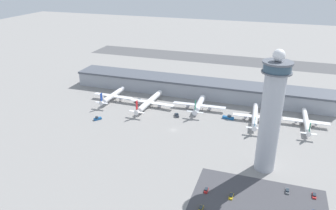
{
  "coord_description": "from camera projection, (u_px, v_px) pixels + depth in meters",
  "views": [
    {
      "loc": [
        61.13,
        -193.56,
        105.99
      ],
      "look_at": [
        -7.13,
        9.67,
        13.94
      ],
      "focal_mm": 35.0,
      "sensor_mm": 36.0,
      "label": 1
    }
  ],
  "objects": [
    {
      "name": "car_blue_compact",
      "position": [
        201.0,
        209.0,
        153.62
      ],
      "size": [
        1.81,
        4.64,
        1.56
      ],
      "color": "black",
      "rests_on": "ground"
    },
    {
      "name": "car_white_wagon",
      "position": [
        206.0,
        190.0,
        166.26
      ],
      "size": [
        1.8,
        4.29,
        1.51
      ],
      "color": "black",
      "rests_on": "ground"
    },
    {
      "name": "service_truck_fuel",
      "position": [
        140.0,
        101.0,
        273.55
      ],
      "size": [
        8.67,
        3.96,
        3.04
      ],
      "color": "black",
      "rests_on": "ground"
    },
    {
      "name": "service_truck_baggage",
      "position": [
        98.0,
        119.0,
        242.91
      ],
      "size": [
        5.4,
        5.91,
        2.6
      ],
      "color": "black",
      "rests_on": "ground"
    },
    {
      "name": "terminal_building",
      "position": [
        198.0,
        88.0,
        286.52
      ],
      "size": [
        224.76,
        25.0,
        13.79
      ],
      "color": "#A3A8B2",
      "rests_on": "ground"
    },
    {
      "name": "parking_lot_surface",
      "position": [
        258.0,
        202.0,
        158.49
      ],
      "size": [
        64.0,
        40.0,
        0.01
      ],
      "primitive_type": "cube",
      "color": "#424247",
      "rests_on": "ground"
    },
    {
      "name": "car_yellow_taxi",
      "position": [
        287.0,
        191.0,
        165.7
      ],
      "size": [
        1.75,
        4.62,
        1.44
      ],
      "color": "black",
      "rests_on": "ground"
    },
    {
      "name": "service_truck_catering",
      "position": [
        177.0,
        115.0,
        248.46
      ],
      "size": [
        5.12,
        6.45,
        2.49
      ],
      "color": "black",
      "rests_on": "ground"
    },
    {
      "name": "ground_plane",
      "position": [
        173.0,
        130.0,
        228.3
      ],
      "size": [
        1000.0,
        1000.0,
        0.0
      ],
      "primitive_type": "plane",
      "color": "gray"
    },
    {
      "name": "airplane_gate_echo",
      "position": [
        306.0,
        121.0,
        231.71
      ],
      "size": [
        31.81,
        41.75,
        11.67
      ],
      "color": "white",
      "rests_on": "ground"
    },
    {
      "name": "runway_strip",
      "position": [
        222.0,
        59.0,
        398.11
      ],
      "size": [
        337.14,
        44.0,
        0.01
      ],
      "primitive_type": "cube",
      "color": "#515154",
      "rests_on": "ground"
    },
    {
      "name": "service_truck_water",
      "position": [
        228.0,
        118.0,
        244.07
      ],
      "size": [
        8.6,
        3.19,
        3.15
      ],
      "color": "black",
      "rests_on": "ground"
    },
    {
      "name": "airplane_gate_charlie",
      "position": [
        199.0,
        105.0,
        257.96
      ],
      "size": [
        42.1,
        32.83,
        14.05
      ],
      "color": "silver",
      "rests_on": "ground"
    },
    {
      "name": "airplane_gate_alpha",
      "position": [
        113.0,
        96.0,
        275.21
      ],
      "size": [
        34.97,
        36.58,
        13.02
      ],
      "color": "white",
      "rests_on": "ground"
    },
    {
      "name": "car_grey_coupe",
      "position": [
        231.0,
        196.0,
        162.08
      ],
      "size": [
        2.05,
        4.82,
        1.37
      ],
      "color": "black",
      "rests_on": "ground"
    },
    {
      "name": "control_tower",
      "position": [
        271.0,
        114.0,
        172.17
      ],
      "size": [
        15.22,
        15.22,
        68.41
      ],
      "color": "#ADB2BC",
      "rests_on": "ground"
    },
    {
      "name": "airplane_gate_bravo",
      "position": [
        149.0,
        102.0,
        263.97
      ],
      "size": [
        41.92,
        45.85,
        13.47
      ],
      "color": "white",
      "rests_on": "ground"
    },
    {
      "name": "airplane_gate_delta",
      "position": [
        255.0,
        116.0,
        238.81
      ],
      "size": [
        32.09,
        42.33,
        12.36
      ],
      "color": "white",
      "rests_on": "ground"
    },
    {
      "name": "car_silver_sedan",
      "position": [
        314.0,
        195.0,
        162.52
      ],
      "size": [
        1.95,
        4.69,
        1.35
      ],
      "color": "black",
      "rests_on": "ground"
    }
  ]
}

